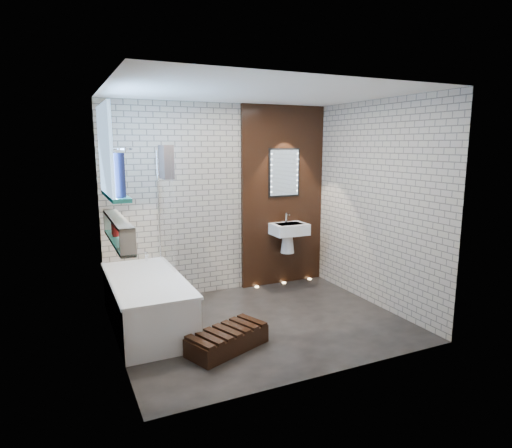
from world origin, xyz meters
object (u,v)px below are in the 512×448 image
bathtub (147,302)px  washbasin (289,233)px  walnut_step (227,340)px  bath_screen (166,209)px  led_mirror (284,173)px

bathtub → washbasin: washbasin is taller
bathtub → walnut_step: 1.12m
bath_screen → washbasin: (1.82, 0.18, -0.49)m
bath_screen → bathtub: bearing=-128.9°
bath_screen → led_mirror: bearing=10.7°
washbasin → led_mirror: (0.00, 0.16, 0.86)m
washbasin → led_mirror: bearing=90.0°
washbasin → bath_screen: bearing=-174.2°
led_mirror → walnut_step: 2.77m
bath_screen → led_mirror: size_ratio=2.00×
walnut_step → washbasin: bearing=44.6°
bath_screen → led_mirror: (1.82, 0.34, 0.37)m
bathtub → led_mirror: 2.68m
bath_screen → washbasin: bearing=5.8°
bathtub → bath_screen: 1.14m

